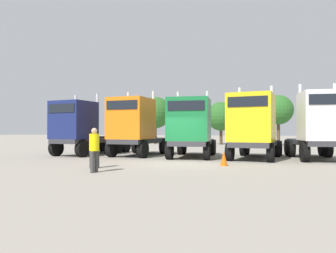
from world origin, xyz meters
TOP-DOWN VIEW (x-y plane):
  - ground at (0.00, 0.00)m, footprint 200.00×200.00m
  - semi_truck_navy at (-7.64, 3.32)m, footprint 3.36×6.69m
  - semi_truck_orange at (-3.80, 3.70)m, footprint 2.88×6.17m
  - semi_truck_green at (0.08, 3.34)m, footprint 3.01×6.38m
  - semi_truck_yellow at (3.82, 3.27)m, footprint 3.29×6.57m
  - semi_truck_white at (7.49, 3.81)m, footprint 3.20×6.07m
  - visitor_in_hivis at (-2.17, -4.43)m, footprint 0.42×0.45m
  - visitor_with_camera at (-2.90, -3.13)m, footprint 0.56×0.56m
  - traffic_cone_near at (2.57, -0.43)m, footprint 0.36×0.36m
  - oak_far_left at (-9.06, 22.97)m, footprint 4.09×4.09m
  - oak_far_centre at (-0.66, 23.50)m, footprint 3.56×3.56m
  - oak_far_right at (5.99, 22.31)m, footprint 3.36×3.36m

SIDE VIEW (x-z plane):
  - ground at x=0.00m, z-range 0.00..0.00m
  - traffic_cone_near at x=2.57m, z-range 0.00..0.72m
  - visitor_with_camera at x=-2.90m, z-range 0.13..1.77m
  - visitor_in_hivis at x=-2.17m, z-range 0.15..1.95m
  - semi_truck_navy at x=-7.64m, z-range -0.24..4.01m
  - semi_truck_green at x=0.08m, z-range -0.20..4.03m
  - semi_truck_yellow at x=3.82m, z-range -0.21..4.15m
  - semi_truck_white at x=7.49m, z-range -0.23..4.21m
  - semi_truck_orange at x=-3.80m, z-range -0.19..4.21m
  - oak_far_centre at x=-0.66m, z-range 0.83..6.08m
  - oak_far_left at x=-9.06m, z-range 0.99..7.09m
  - oak_far_right at x=5.99m, z-range 1.17..6.92m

